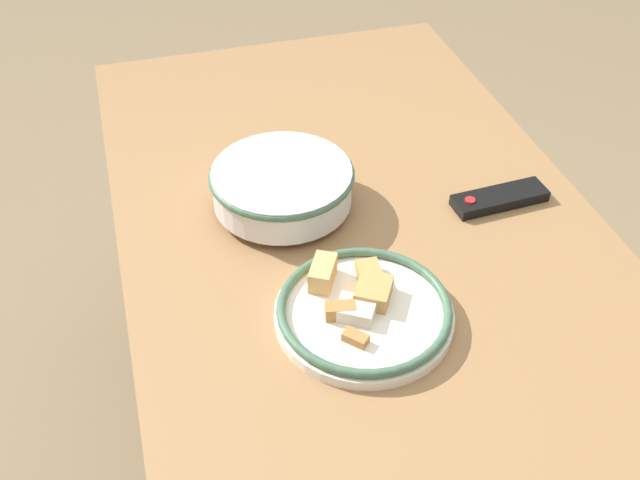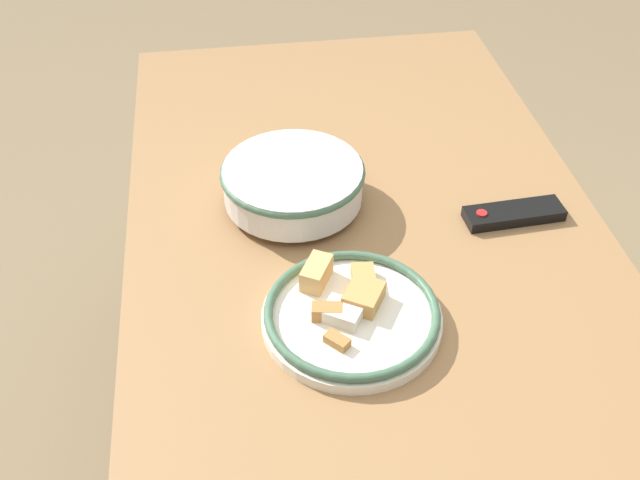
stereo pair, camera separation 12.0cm
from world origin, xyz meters
name	(u,v)px [view 1 (the left image)]	position (x,y,z in m)	size (l,w,h in m)	color
ground_plane	(350,458)	(0.00, 0.00, 0.00)	(8.00, 8.00, 0.00)	#7F6B4C
dining_table	(360,260)	(0.00, 0.00, 0.64)	(1.42, 0.82, 0.72)	olive
noodle_bowl	(282,185)	(-0.09, -0.12, 0.77)	(0.25, 0.25, 0.08)	silver
food_plate	(363,310)	(0.21, -0.07, 0.74)	(0.27, 0.27, 0.05)	silver
tv_remote	(500,198)	(0.01, 0.26, 0.73)	(0.06, 0.18, 0.02)	black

